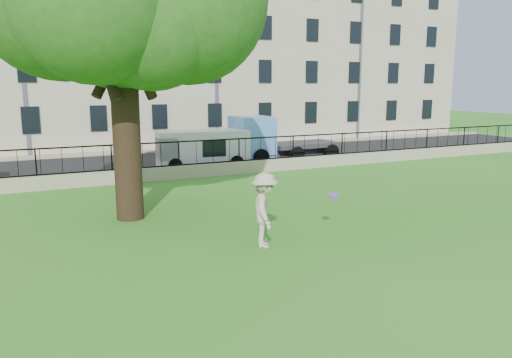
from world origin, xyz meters
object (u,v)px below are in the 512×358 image
frisbee (334,196)px  blue_truck (284,138)px  white_van (203,149)px  man (265,210)px

frisbee → blue_truck: 14.54m
frisbee → white_van: size_ratio=0.06×
blue_truck → frisbee: bearing=-115.3°
white_van → blue_truck: 5.08m
white_van → frisbee: bearing=-85.6°
man → white_van: man is taller
man → blue_truck: size_ratio=0.33×
man → white_van: (2.86, 12.87, -0.03)m
man → white_van: 13.18m
frisbee → blue_truck: size_ratio=0.04×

